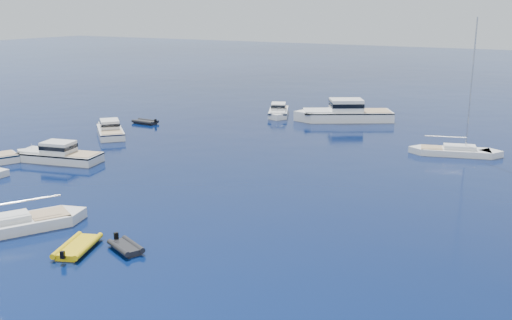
{
  "coord_description": "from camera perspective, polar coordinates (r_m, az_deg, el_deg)",
  "views": [
    {
      "loc": [
        25.4,
        -18.62,
        14.62
      ],
      "look_at": [
        1.82,
        22.82,
        2.2
      ],
      "focal_mm": 41.79,
      "sensor_mm": 36.0,
      "label": 1
    }
  ],
  "objects": [
    {
      "name": "tender_grey_near",
      "position": [
        37.89,
        -12.33,
        -8.46
      ],
      "size": [
        3.13,
        2.53,
        0.95
      ],
      "primitive_type": null,
      "rotation": [
        0.0,
        0.0,
        4.31
      ],
      "color": "black",
      "rests_on": "ground"
    },
    {
      "name": "ground",
      "position": [
        34.72,
        -22.21,
        -11.47
      ],
      "size": [
        400.0,
        400.0,
        0.0
      ],
      "primitive_type": "plane",
      "color": "navy",
      "rests_on": "ground"
    },
    {
      "name": "motor_cruiser_centre",
      "position": [
        60.68,
        -18.43,
        -0.11
      ],
      "size": [
        9.93,
        5.0,
        2.5
      ],
      "primitive_type": null,
      "rotation": [
        0.0,
        0.0,
        1.8
      ],
      "color": "silver",
      "rests_on": "ground"
    },
    {
      "name": "sailboat_centre",
      "position": [
        63.28,
        18.5,
        0.47
      ],
      "size": [
        9.88,
        5.04,
        14.07
      ],
      "primitive_type": null,
      "rotation": [
        0.0,
        0.0,
        4.99
      ],
      "color": "silver",
      "rests_on": "ground"
    },
    {
      "name": "tender_yellow",
      "position": [
        38.71,
        -16.68,
        -8.24
      ],
      "size": [
        3.39,
        4.43,
        0.95
      ],
      "primitive_type": null,
      "rotation": [
        0.0,
        0.0,
        0.37
      ],
      "color": "#DFBA0D",
      "rests_on": "ground"
    },
    {
      "name": "motor_cruiser_horizon",
      "position": [
        81.67,
        2.15,
        4.28
      ],
      "size": [
        5.78,
        8.59,
        2.18
      ],
      "primitive_type": null,
      "rotation": [
        0.0,
        0.0,
        3.57
      ],
      "color": "white",
      "rests_on": "ground"
    },
    {
      "name": "tender_grey_far",
      "position": [
        77.33,
        -10.55,
        3.45
      ],
      "size": [
        3.43,
        1.95,
        0.95
      ],
      "primitive_type": null,
      "rotation": [
        0.0,
        0.0,
        1.55
      ],
      "color": "black",
      "rests_on": "ground"
    },
    {
      "name": "motor_cruiser_far_l",
      "position": [
        71.36,
        -13.78,
        2.35
      ],
      "size": [
        8.39,
        8.01,
        2.33
      ],
      "primitive_type": null,
      "rotation": [
        0.0,
        0.0,
        0.83
      ],
      "color": "white",
      "rests_on": "ground"
    },
    {
      "name": "motor_cruiser_distant",
      "position": [
        78.9,
        8.38,
        3.76
      ],
      "size": [
        13.88,
        10.69,
        3.59
      ],
      "primitive_type": null,
      "rotation": [
        0.0,
        0.0,
        2.12
      ],
      "color": "white",
      "rests_on": "ground"
    },
    {
      "name": "sailboat_fore",
      "position": [
        43.31,
        -22.49,
        -6.29
      ],
      "size": [
        7.63,
        10.95,
        16.02
      ],
      "primitive_type": null,
      "rotation": [
        0.0,
        0.0,
        2.65
      ],
      "color": "silver",
      "rests_on": "ground"
    }
  ]
}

